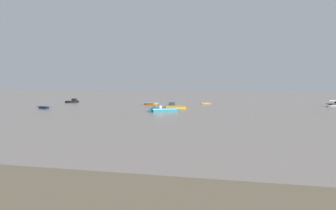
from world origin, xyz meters
name	(u,v)px	position (x,y,z in m)	size (l,w,h in m)	color
motorboat_moored_1	(74,102)	(-20.55, 66.36, 0.27)	(2.58, 4.96, 1.80)	black
motorboat_moored_2	(159,111)	(15.51, 34.87, 0.26)	(5.51, 4.70, 1.86)	#197084
rowboat_moored_1	(206,104)	(18.12, 67.22, 0.13)	(3.24, 2.09, 0.49)	orange
rowboat_moored_2	(150,104)	(5.15, 59.97, 0.20)	(4.87, 3.65, 0.74)	orange
rowboat_moored_3	(44,108)	(-10.99, 37.79, 0.18)	(4.30, 3.28, 0.65)	navy
motorboat_moored_4	(173,107)	(14.88, 46.61, 0.29)	(5.21, 1.95, 1.94)	gold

